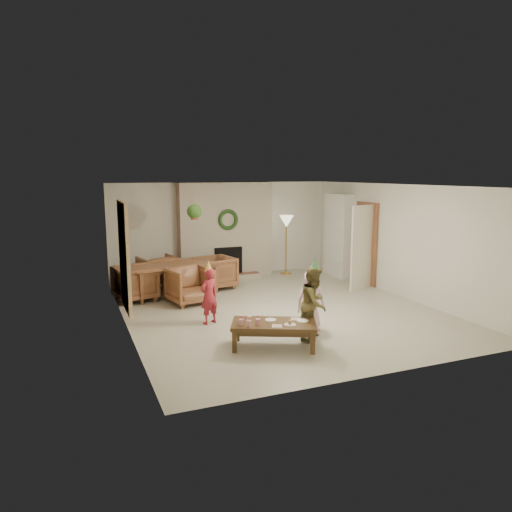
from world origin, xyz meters
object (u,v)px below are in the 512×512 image
child_pink (311,301)px  dining_chair_near (190,285)px  child_plaid (314,303)px  dining_chair_far (158,271)px  coffee_table_top (274,324)px  dining_chair_right (215,272)px  dining_chair_left (136,283)px  child_red (209,296)px  dining_table (173,280)px

child_pink → dining_chair_near: bearing=134.3°
dining_chair_near → child_plaid: child_plaid is taller
dining_chair_far → coffee_table_top: size_ratio=0.64×
dining_chair_right → dining_chair_left: bearing=-90.0°
dining_chair_left → child_plaid: bearing=-158.0°
coffee_table_top → child_red: bearing=136.1°
dining_chair_left → coffee_table_top: bearing=-168.2°
dining_table → coffee_table_top: size_ratio=1.50×
coffee_table_top → child_pink: bearing=54.7°
child_red → child_plaid: child_plaid is taller
dining_table → dining_chair_far: bearing=90.0°
dining_chair_far → child_plaid: size_ratio=0.69×
dining_chair_near → coffee_table_top: 3.10m
child_red → coffee_table_top: bearing=87.9°
dining_chair_right → coffee_table_top: size_ratio=0.64×
dining_chair_near → child_red: bearing=-102.4°
dining_chair_far → child_red: size_ratio=0.81×
dining_table → dining_chair_near: dining_chair_near is taller
dining_chair_near → child_pink: child_pink is taller
coffee_table_top → child_plaid: child_plaid is taller
dining_table → dining_chair_right: size_ratio=2.34×
dining_chair_near → dining_chair_right: (0.89, 1.08, 0.00)m
child_plaid → dining_chair_left: bearing=82.5°
dining_table → dining_chair_right: 1.09m
dining_chair_right → dining_table: bearing=-90.0°
dining_table → dining_chair_left: size_ratio=2.34×
dining_chair_far → coffee_table_top: bearing=89.5°
dining_chair_near → dining_chair_left: 1.24m
dining_chair_left → dining_chair_far: bearing=-45.0°
dining_table → coffee_table_top: 3.98m
dining_chair_right → child_red: size_ratio=0.81×
dining_chair_near → dining_chair_right: same height
coffee_table_top → child_red: size_ratio=1.27×
coffee_table_top → child_pink: child_pink is taller
child_red → dining_chair_near: bearing=-114.1°
child_plaid → child_pink: (0.18, 0.44, -0.09)m
dining_chair_left → dining_chair_right: size_ratio=1.00×
dining_chair_left → child_red: child_red is taller
child_red → child_plaid: 2.01m
dining_chair_near → dining_chair_far: size_ratio=1.00×
dining_chair_right → child_red: (-0.90, -2.57, 0.13)m
dining_chair_far → child_pink: size_ratio=0.81×
dining_chair_right → child_plaid: child_plaid is taller
dining_chair_far → dining_chair_near: bearing=90.0°
child_red → child_pink: bearing=124.0°
dining_table → dining_chair_left: dining_chair_left is taller
dining_chair_right → coffee_table_top: 4.14m
dining_chair_near → dining_chair_left: (-1.04, 0.68, 0.00)m
dining_table → dining_chair_near: size_ratio=2.34×
dining_table → child_red: child_red is taller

